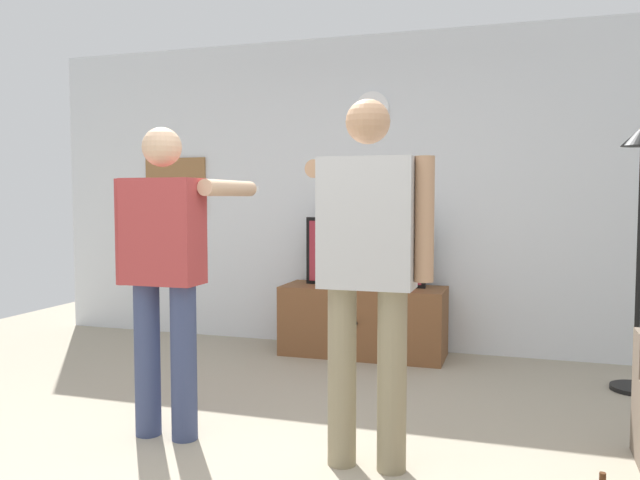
{
  "coord_description": "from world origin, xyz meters",
  "views": [
    {
      "loc": [
        1.13,
        -2.46,
        1.31
      ],
      "look_at": [
        -0.03,
        1.2,
        1.05
      ],
      "focal_mm": 35.49,
      "sensor_mm": 36.0,
      "label": 1
    }
  ],
  "objects_px": {
    "television": "(365,252)",
    "framed_picture": "(176,187)",
    "wall_clock": "(372,109)",
    "person_standing_nearer_couch": "(368,259)",
    "person_standing_nearer_lamp": "(165,264)",
    "tv_stand": "(363,321)"
  },
  "relations": [
    {
      "from": "wall_clock",
      "to": "person_standing_nearer_lamp",
      "type": "height_order",
      "value": "wall_clock"
    },
    {
      "from": "wall_clock",
      "to": "person_standing_nearer_lamp",
      "type": "relative_size",
      "value": 0.17
    },
    {
      "from": "tv_stand",
      "to": "person_standing_nearer_couch",
      "type": "bearing_deg",
      "value": -75.88
    },
    {
      "from": "tv_stand",
      "to": "wall_clock",
      "type": "relative_size",
      "value": 4.65
    },
    {
      "from": "wall_clock",
      "to": "framed_picture",
      "type": "xyz_separation_m",
      "value": [
        -1.91,
        0.0,
        -0.66
      ]
    },
    {
      "from": "wall_clock",
      "to": "tv_stand",
      "type": "bearing_deg",
      "value": -90.0
    },
    {
      "from": "television",
      "to": "wall_clock",
      "type": "height_order",
      "value": "wall_clock"
    },
    {
      "from": "tv_stand",
      "to": "framed_picture",
      "type": "xyz_separation_m",
      "value": [
        -1.91,
        0.3,
        1.12
      ]
    },
    {
      "from": "wall_clock",
      "to": "framed_picture",
      "type": "distance_m",
      "value": 2.03
    },
    {
      "from": "television",
      "to": "wall_clock",
      "type": "distance_m",
      "value": 1.24
    },
    {
      "from": "wall_clock",
      "to": "person_standing_nearer_couch",
      "type": "xyz_separation_m",
      "value": [
        0.53,
        -2.42,
        -1.06
      ]
    },
    {
      "from": "television",
      "to": "framed_picture",
      "type": "bearing_deg",
      "value": 172.6
    },
    {
      "from": "television",
      "to": "framed_picture",
      "type": "relative_size",
      "value": 1.6
    },
    {
      "from": "person_standing_nearer_lamp",
      "to": "person_standing_nearer_couch",
      "type": "relative_size",
      "value": 0.95
    },
    {
      "from": "wall_clock",
      "to": "person_standing_nearer_couch",
      "type": "distance_m",
      "value": 2.69
    },
    {
      "from": "wall_clock",
      "to": "television",
      "type": "bearing_deg",
      "value": -90.0
    },
    {
      "from": "wall_clock",
      "to": "framed_picture",
      "type": "bearing_deg",
      "value": 179.85
    },
    {
      "from": "framed_picture",
      "to": "person_standing_nearer_couch",
      "type": "xyz_separation_m",
      "value": [
        2.45,
        -2.42,
        -0.4
      ]
    },
    {
      "from": "tv_stand",
      "to": "television",
      "type": "relative_size",
      "value": 1.33
    },
    {
      "from": "person_standing_nearer_lamp",
      "to": "television",
      "type": "bearing_deg",
      "value": 74.23
    },
    {
      "from": "television",
      "to": "tv_stand",
      "type": "bearing_deg",
      "value": -90.0
    },
    {
      "from": "wall_clock",
      "to": "person_standing_nearer_lamp",
      "type": "xyz_separation_m",
      "value": [
        -0.6,
        -2.36,
        -1.12
      ]
    }
  ]
}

